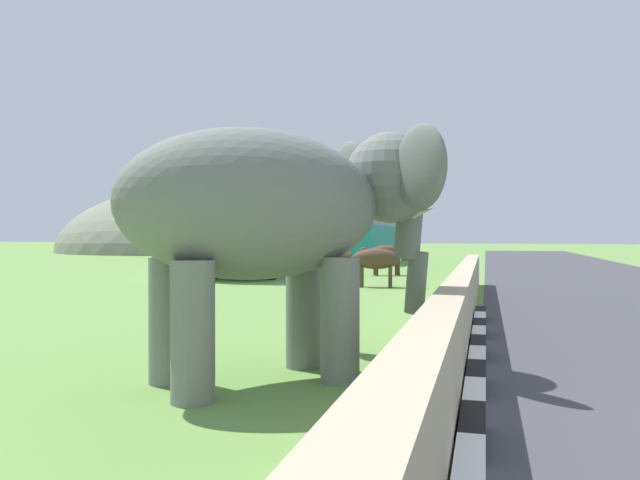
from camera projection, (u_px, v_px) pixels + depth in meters
name	position (u px, v px, depth m)	size (l,w,h in m)	color
striped_curb	(471.00, 450.00, 4.38)	(16.20, 0.20, 0.24)	white
barrier_parapet	(448.00, 340.00, 6.73)	(28.00, 0.36, 1.00)	tan
elephant	(284.00, 210.00, 7.03)	(3.82, 3.85, 2.97)	slate
person_handler	(338.00, 287.00, 8.58)	(0.59, 0.47, 1.66)	navy
bus_white	(263.00, 225.00, 25.61)	(9.20, 3.19, 3.50)	silver
bus_teal	(366.00, 228.00, 36.89)	(8.45, 2.80, 3.50)	teal
cow_near	(386.00, 254.00, 24.87)	(1.14, 1.90, 1.23)	#473323
cow_mid	(377.00, 260.00, 19.31)	(0.83, 1.92, 1.23)	#473323
hill_east	(217.00, 250.00, 65.02)	(36.10, 28.88, 13.85)	slate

